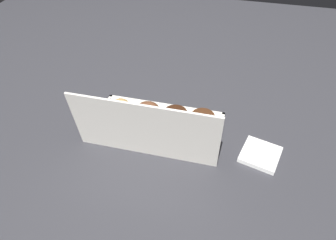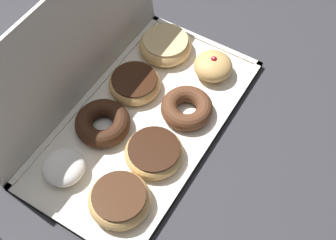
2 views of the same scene
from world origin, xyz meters
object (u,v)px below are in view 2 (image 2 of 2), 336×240
Objects in this scene: chocolate_frosted_donut_6 at (135,83)px; chocolate_frosted_donut_1 at (154,152)px; donut_box at (145,122)px; chocolate_cake_ring_donut_2 at (187,108)px; chocolate_cake_ring_donut_5 at (103,123)px; glazed_ring_donut_7 at (165,45)px; chocolate_frosted_donut_0 at (120,200)px; jelly_filled_donut_3 at (213,66)px; powdered_filled_donut_4 at (64,167)px.

chocolate_frosted_donut_1 is at bearing -134.02° from chocolate_frosted_donut_6.
chocolate_cake_ring_donut_2 reaches higher than donut_box.
donut_box is 0.09m from chocolate_cake_ring_donut_5.
chocolate_cake_ring_donut_2 is 0.97× the size of chocolate_frosted_donut_6.
donut_box is 0.20m from glazed_ring_donut_7.
chocolate_frosted_donut_0 is 1.02× the size of chocolate_cake_ring_donut_5.
chocolate_cake_ring_donut_2 is at bearing -177.57° from jelly_filled_donut_3.
chocolate_frosted_donut_1 is at bearing -47.54° from powdered_filled_donut_4.
donut_box is at bearing 162.43° from jelly_filled_donut_3.
chocolate_cake_ring_donut_5 reaches higher than chocolate_cake_ring_donut_2.
chocolate_cake_ring_donut_2 is 0.28m from powdered_filled_donut_4.
chocolate_cake_ring_donut_5 reaches higher than chocolate_frosted_donut_1.
chocolate_frosted_donut_6 is (-0.00, 0.13, 0.00)m from chocolate_cake_ring_donut_2.
chocolate_frosted_donut_1 is at bearing -135.17° from donut_box.
chocolate_frosted_donut_6 is at bearing 91.10° from chocolate_cake_ring_donut_2.
chocolate_cake_ring_donut_5 is at bearing -179.50° from glazed_ring_donut_7.
chocolate_frosted_donut_6 is 0.13m from glazed_ring_donut_7.
powdered_filled_donut_4 is 0.12m from chocolate_cake_ring_donut_5.
powdered_filled_donut_4 is at bearing 132.46° from chocolate_frosted_donut_1.
chocolate_cake_ring_donut_5 is (-0.12, 0.13, 0.00)m from chocolate_cake_ring_donut_2.
glazed_ring_donut_7 is at bearing 89.28° from jelly_filled_donut_3.
donut_box is 4.72× the size of chocolate_cake_ring_donut_5.
chocolate_frosted_donut_1 is at bearing -91.64° from chocolate_cake_ring_donut_5.
donut_box is 4.93× the size of chocolate_cake_ring_donut_2.
powdered_filled_donut_4 is (-0.12, 0.13, 0.00)m from chocolate_frosted_donut_1.
donut_box is at bearing 134.13° from chocolate_cake_ring_donut_2.
powdered_filled_donut_4 reaches higher than chocolate_cake_ring_donut_2.
chocolate_frosted_donut_1 is 1.41× the size of powdered_filled_donut_4.
chocolate_frosted_donut_0 is 1.03× the size of chocolate_frosted_donut_6.
glazed_ring_donut_7 is (0.37, 0.13, -0.00)m from chocolate_frosted_donut_0.
chocolate_frosted_donut_6 is at bearing -0.27° from powdered_filled_donut_4.
chocolate_cake_ring_donut_2 is at bearing -0.53° from chocolate_frosted_donut_1.
chocolate_cake_ring_donut_5 is (-0.25, 0.12, -0.01)m from jelly_filled_donut_3.
jelly_filled_donut_3 is at bearing -17.57° from donut_box.
glazed_ring_donut_7 is at bearing 19.15° from chocolate_frosted_donut_0.
chocolate_cake_ring_donut_5 is at bearing 133.65° from donut_box.
jelly_filled_donut_3 is 0.18m from chocolate_frosted_donut_6.
chocolate_frosted_donut_0 is at bearing -152.07° from chocolate_frosted_donut_6.
chocolate_frosted_donut_1 is 0.17m from powdered_filled_donut_4.
chocolate_cake_ring_donut_5 is 0.25m from glazed_ring_donut_7.
donut_box is 4.63× the size of chocolate_frosted_donut_1.
chocolate_frosted_donut_1 is at bearing 179.47° from chocolate_cake_ring_donut_2.
glazed_ring_donut_7 is (0.25, 0.00, 0.00)m from chocolate_cake_ring_donut_5.
chocolate_cake_ring_donut_2 is (0.06, -0.06, 0.02)m from donut_box.
chocolate_cake_ring_donut_5 is at bearing -179.14° from chocolate_frosted_donut_6.
glazed_ring_donut_7 is (0.13, 0.00, 0.00)m from chocolate_frosted_donut_6.
jelly_filled_donut_3 is at bearing -26.32° from chocolate_cake_ring_donut_5.
chocolate_frosted_donut_0 is at bearing -89.92° from powdered_filled_donut_4.
glazed_ring_donut_7 is at bearing 19.06° from donut_box.
donut_box is 0.09m from chocolate_frosted_donut_6.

